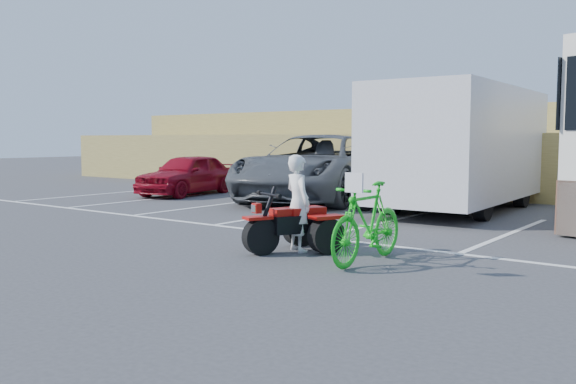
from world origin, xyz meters
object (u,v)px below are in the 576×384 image
Objects in this scene: red_trike_atv at (290,252)px; rider at (298,203)px; green_dirt_bike at (367,223)px; grey_pickup at (318,167)px; red_car at (188,174)px; cargo_trailer at (461,145)px; quad_atv_green at (393,211)px; quad_atv_blue at (374,205)px.

red_trike_atv is 0.97× the size of rider.
grey_pickup is (-5.83, 7.26, 0.38)m from green_dirt_bike.
grey_pickup reaches higher than rider.
red_car reaches higher than green_dirt_bike.
green_dirt_bike is (1.43, 0.00, 0.60)m from red_trike_atv.
quad_atv_green is at bearing -138.06° from cargo_trailer.
rider is 0.23× the size of cargo_trailer.
red_car is at bearing -159.17° from quad_atv_green.
red_trike_atv is 1.55m from green_dirt_bike.
cargo_trailer is (8.82, 1.10, 1.00)m from red_car.
quad_atv_blue is at bearing 132.96° from red_trike_atv.
quad_atv_blue is at bearing 118.21° from green_dirt_bike.
quad_atv_green is (-1.30, 5.86, -0.79)m from rider.
red_trike_atv is at bearing -56.57° from quad_atv_green.
quad_atv_green is (1.08, -0.98, 0.00)m from quad_atv_blue.
quad_atv_green is at bearing -9.51° from red_car.
rider is at bearing -55.73° from quad_atv_green.
green_dirt_bike is at bearing -80.98° from cargo_trailer.
green_dirt_bike is at bearing -160.91° from rider.
grey_pickup is at bearing -179.95° from quad_atv_green.
cargo_trailer is at bearing 100.92° from green_dirt_bike.
red_car is (-10.22, 6.12, 0.08)m from green_dirt_bike.
green_dirt_bike is 7.95m from quad_atv_blue.
rider is 1.21× the size of quad_atv_blue.
rider is 8.41m from grey_pickup.
rider reaches higher than quad_atv_blue.
quad_atv_blue is (-2.32, 6.99, 0.00)m from red_trike_atv.
quad_atv_blue is at bearing -20.08° from grey_pickup.
red_car reaches higher than quad_atv_blue.
red_trike_atv is 8.55m from grey_pickup.
grey_pickup is (-4.46, 7.12, 0.19)m from rider.
red_car is at bearing 149.06° from green_dirt_bike.
cargo_trailer is at bearing 114.33° from red_trike_atv.
quad_atv_blue is (2.08, -0.28, -0.98)m from grey_pickup.
cargo_trailer reaches higher than grey_pickup.
cargo_trailer is at bearing -65.18° from rider.
red_car is 3.03× the size of quad_atv_blue.
cargo_trailer reaches higher than green_dirt_bike.
red_trike_atv is 0.39× the size of red_car.
grey_pickup is 3.54m from quad_atv_green.
quad_atv_green is at bearing -34.28° from grey_pickup.
green_dirt_bike is 1.52× the size of quad_atv_blue.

